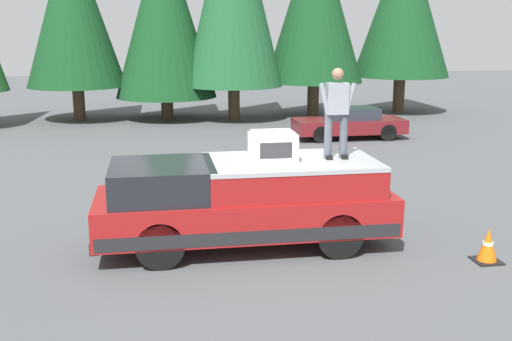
{
  "coord_description": "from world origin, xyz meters",
  "views": [
    {
      "loc": [
        -11.11,
        1.75,
        4.05
      ],
      "look_at": [
        0.31,
        -0.13,
        1.35
      ],
      "focal_mm": 42.87,
      "sensor_mm": 36.0,
      "label": 1
    }
  ],
  "objects": [
    {
      "name": "parked_car_maroon",
      "position": [
        10.72,
        -5.4,
        0.58
      ],
      "size": [
        1.64,
        4.1,
        1.16
      ],
      "color": "maroon",
      "rests_on": "ground"
    },
    {
      "name": "conifer_left",
      "position": [
        16.94,
        -5.6,
        5.24
      ],
      "size": [
        4.54,
        4.54,
        8.92
      ],
      "color": "#4C3826",
      "rests_on": "ground"
    },
    {
      "name": "traffic_cone",
      "position": [
        -1.7,
        -3.96,
        0.29
      ],
      "size": [
        0.47,
        0.47,
        0.62
      ],
      "color": "black",
      "rests_on": "ground"
    },
    {
      "name": "conifer_far_left",
      "position": [
        17.4,
        -10.06,
        5.21
      ],
      "size": [
        4.61,
        4.61,
        8.69
      ],
      "color": "#4C3826",
      "rests_on": "ground"
    },
    {
      "name": "ground_plane",
      "position": [
        0.0,
        0.0,
        0.0
      ],
      "size": [
        90.0,
        90.0,
        0.0
      ],
      "primitive_type": "plane",
      "color": "#4C4F51"
    },
    {
      "name": "conifer_right",
      "position": [
        17.22,
        5.15,
        4.93
      ],
      "size": [
        4.32,
        4.32,
        8.37
      ],
      "color": "#4C3826",
      "rests_on": "ground"
    },
    {
      "name": "person_on_truck_bed",
      "position": [
        -0.19,
        -1.57,
        2.55
      ],
      "size": [
        0.29,
        0.72,
        1.69
      ],
      "color": "#4C515B",
      "rests_on": "pickup_truck"
    },
    {
      "name": "compressor_unit",
      "position": [
        -0.24,
        -0.35,
        1.93
      ],
      "size": [
        0.65,
        0.84,
        0.56
      ],
      "color": "silver",
      "rests_on": "pickup_truck"
    },
    {
      "name": "pickup_truck",
      "position": [
        -0.19,
        0.17,
        0.87
      ],
      "size": [
        2.01,
        5.54,
        1.65
      ],
      "color": "maroon",
      "rests_on": "ground"
    },
    {
      "name": "conifer_center_right",
      "position": [
        16.97,
        1.24,
        4.75
      ],
      "size": [
        4.52,
        4.52,
        8.51
      ],
      "color": "#4C3826",
      "rests_on": "ground"
    }
  ]
}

